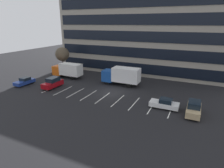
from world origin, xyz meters
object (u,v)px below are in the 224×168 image
sedan_navy (25,81)px  suv_maroon (53,83)px  suv_tan (194,109)px  sedan_white (165,104)px  bare_tree (62,54)px  box_truck_blue (121,75)px  box_truck_orange (68,70)px

sedan_navy → suv_maroon: (6.46, 1.09, 0.26)m
suv_tan → suv_maroon: 25.56m
sedan_white → suv_maroon: bearing=179.3°
sedan_white → suv_tan: (4.01, -0.44, 0.22)m
sedan_white → bare_tree: bare_tree is taller
box_truck_blue → suv_maroon: (-11.49, -7.25, -1.08)m
box_truck_orange → suv_tan: 28.25m
box_truck_orange → sedan_navy: size_ratio=1.73×
bare_tree → sedan_navy: bearing=-94.2°
box_truck_orange → sedan_navy: box_truck_orange is taller
sedan_white → box_truck_blue: bearing=143.3°
sedan_white → sedan_navy: (-28.00, -0.84, -0.01)m
suv_tan → bare_tree: 33.24m
box_truck_orange → suv_maroon: size_ratio=1.63×
box_truck_blue → box_truck_orange: bearing=-178.3°
box_truck_blue → suv_maroon: size_ratio=1.77×
sedan_navy → suv_tan: 32.01m
box_truck_blue → suv_tan: 16.19m
suv_maroon → box_truck_orange: bearing=103.6°
sedan_white → bare_tree: 29.37m
sedan_navy → bare_tree: (0.83, 11.28, 3.97)m
sedan_white → sedan_navy: 28.01m
box_truck_blue → suv_tan: box_truck_blue is taller
box_truck_orange → box_truck_blue: bearing=1.7°
sedan_white → sedan_navy: size_ratio=1.02×
suv_maroon → suv_tan: bearing=-1.6°
box_truck_orange → suv_maroon: (1.66, -6.86, -0.92)m
box_truck_orange → sedan_white: size_ratio=1.70×
sedan_navy → suv_maroon: 6.56m
bare_tree → suv_maroon: bearing=-61.1°
box_truck_blue → sedan_white: size_ratio=1.85×
suv_tan → box_truck_blue: bearing=150.5°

